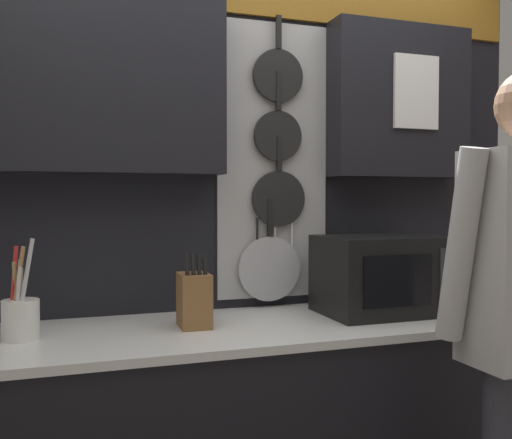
# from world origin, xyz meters

# --- Properties ---
(back_wall_unit) EXTENTS (2.75, 0.22, 2.36)m
(back_wall_unit) POSITION_xyz_m (-0.01, 0.30, 1.46)
(back_wall_unit) COLOR black
(back_wall_unit) RESTS_ON ground_plane
(microwave) EXTENTS (0.54, 0.36, 0.32)m
(microwave) POSITION_xyz_m (0.54, 0.02, 1.05)
(microwave) COLOR black
(microwave) RESTS_ON base_cabinet_counter
(knife_block) EXTENTS (0.11, 0.15, 0.28)m
(knife_block) POSITION_xyz_m (-0.26, 0.02, 1.00)
(knife_block) COLOR brown
(knife_block) RESTS_ON base_cabinet_counter
(utensil_crock) EXTENTS (0.12, 0.12, 0.34)m
(utensil_crock) POSITION_xyz_m (-0.85, 0.02, 0.98)
(utensil_crock) COLOR white
(utensil_crock) RESTS_ON base_cabinet_counter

